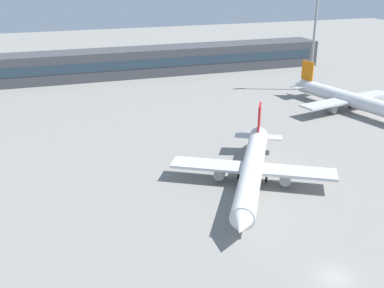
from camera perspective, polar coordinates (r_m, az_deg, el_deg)
ground_plane at (r=90.50m, az=2.58°, el=-1.45°), size 400.00×400.00×0.00m
terminal_building at (r=158.11m, az=-7.44°, el=9.99°), size 136.33×12.13×9.00m
airplane_near at (r=77.58m, az=7.44°, el=-3.19°), size 26.23×36.01×9.92m
airplane_mid at (r=123.78m, az=19.12°, el=5.20°), size 29.13×41.23×10.27m
floodlight_tower_west at (r=140.55m, az=14.93°, el=13.08°), size 3.20×0.80×29.04m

